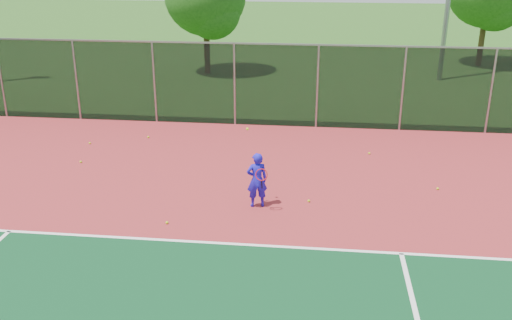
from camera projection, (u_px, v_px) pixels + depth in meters
The scene contains 10 objects.
court_apron at pixel (308, 273), 11.66m from camera, with size 30.00×20.00×0.02m, color maroon.
fence_back at pixel (317, 86), 20.39m from camera, with size 30.00×0.06×3.03m.
tennis_player at pixel (257, 180), 14.37m from camera, with size 0.60×0.65×2.07m.
practice_ball_0 at pixel (167, 223), 13.68m from camera, with size 0.07×0.07×0.07m, color #BDD719.
practice_ball_1 at pixel (438, 189), 15.58m from camera, with size 0.07×0.07×0.07m, color #BDD719.
practice_ball_2 at pixel (369, 153), 18.20m from camera, with size 0.07×0.07×0.07m, color #BDD719.
practice_ball_3 at pixel (309, 201), 14.84m from camera, with size 0.07×0.07×0.07m, color #BDD719.
practice_ball_4 at pixel (81, 162), 17.49m from camera, with size 0.07×0.07×0.07m, color #BDD719.
practice_ball_5 at pixel (148, 137), 19.74m from camera, with size 0.07×0.07×0.07m, color #BDD719.
practice_ball_7 at pixel (90, 143), 19.13m from camera, with size 0.07×0.07×0.07m, color #BDD719.
Camera 1 is at (0.10, -8.12, 6.33)m, focal length 40.00 mm.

